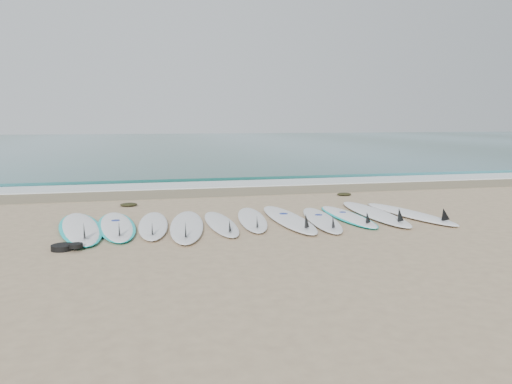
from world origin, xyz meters
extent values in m
plane|color=tan|center=(0.00, 0.00, 0.00)|extent=(120.00, 120.00, 0.00)
cube|color=#286364|center=(0.00, 32.50, 0.01)|extent=(120.00, 55.00, 0.03)
cube|color=#75684D|center=(0.00, 4.10, 0.01)|extent=(120.00, 1.80, 0.01)
cube|color=silver|center=(0.00, 5.50, 0.02)|extent=(120.00, 1.40, 0.04)
cube|color=#286364|center=(0.00, 7.00, 0.05)|extent=(120.00, 1.00, 0.10)
ellipsoid|color=white|center=(-3.08, 0.12, 0.05)|extent=(1.06, 2.93, 0.09)
ellipsoid|color=#09C9C9|center=(-3.08, 0.12, 0.04)|extent=(1.17, 2.97, 0.07)
cone|color=black|center=(-2.91, -0.92, 0.22)|extent=(0.29, 0.34, 0.31)
ellipsoid|color=white|center=(-2.48, 0.15, 0.05)|extent=(0.78, 2.66, 0.08)
ellipsoid|color=#09C9C9|center=(-2.48, 0.15, 0.04)|extent=(0.87, 2.69, 0.06)
cone|color=black|center=(-2.39, -0.80, 0.20)|extent=(0.25, 0.30, 0.28)
cylinder|color=navy|center=(-2.50, 0.40, 0.09)|extent=(0.16, 0.16, 0.01)
ellipsoid|color=white|center=(-1.84, 0.08, 0.04)|extent=(0.62, 2.48, 0.08)
cone|color=black|center=(-1.88, -0.82, 0.19)|extent=(0.22, 0.27, 0.26)
ellipsoid|color=white|center=(-1.27, -0.15, 0.05)|extent=(0.88, 2.83, 0.09)
cone|color=black|center=(-1.38, -1.16, 0.21)|extent=(0.27, 0.32, 0.30)
ellipsoid|color=silver|center=(-0.65, -0.06, 0.04)|extent=(0.51, 2.33, 0.08)
cone|color=black|center=(-0.64, -0.91, 0.18)|extent=(0.20, 0.25, 0.25)
ellipsoid|color=white|center=(-0.01, 0.19, 0.04)|extent=(0.81, 2.47, 0.08)
cone|color=black|center=(-0.13, -0.69, 0.18)|extent=(0.24, 0.28, 0.26)
ellipsoid|color=white|center=(0.64, 0.04, 0.05)|extent=(0.61, 2.81, 0.09)
cone|color=black|center=(0.65, -0.99, 0.21)|extent=(0.24, 0.30, 0.30)
cylinder|color=navy|center=(0.64, 0.31, 0.10)|extent=(0.16, 0.16, 0.01)
ellipsoid|color=white|center=(1.24, -0.15, 0.04)|extent=(0.86, 2.53, 0.08)
cone|color=black|center=(1.11, -1.05, 0.19)|extent=(0.25, 0.29, 0.26)
cylinder|color=navy|center=(1.28, 0.09, 0.08)|extent=(0.16, 0.16, 0.01)
ellipsoid|color=white|center=(1.86, 0.05, 0.04)|extent=(0.51, 2.32, 0.07)
ellipsoid|color=#09C9C9|center=(1.86, 0.05, 0.03)|extent=(0.59, 2.34, 0.05)
cone|color=black|center=(1.87, -0.79, 0.18)|extent=(0.20, 0.25, 0.25)
cylinder|color=navy|center=(1.85, 0.28, 0.08)|extent=(0.14, 0.14, 0.01)
ellipsoid|color=white|center=(2.47, 0.16, 0.05)|extent=(0.65, 2.86, 0.09)
cone|color=black|center=(2.45, -0.88, 0.22)|extent=(0.25, 0.31, 0.30)
ellipsoid|color=white|center=(3.14, 0.00, 0.05)|extent=(0.98, 2.69, 0.09)
cone|color=black|center=(3.30, -0.95, 0.20)|extent=(0.27, 0.31, 0.28)
ellipsoid|color=black|center=(-2.31, 2.42, 0.04)|extent=(0.38, 0.30, 0.07)
ellipsoid|color=black|center=(2.96, 2.79, 0.04)|extent=(0.37, 0.29, 0.07)
cylinder|color=black|center=(-3.19, -1.22, 0.04)|extent=(0.32, 0.32, 0.08)
cylinder|color=black|center=(-2.99, -1.32, 0.08)|extent=(0.20, 0.20, 0.06)
camera|label=1|loc=(-2.06, -8.80, 1.89)|focal=35.00mm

